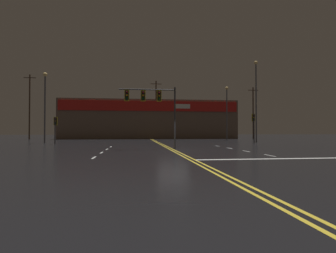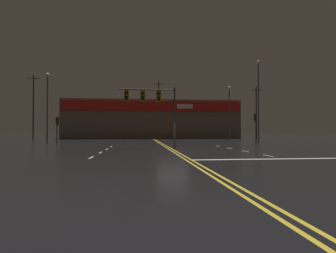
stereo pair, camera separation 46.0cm
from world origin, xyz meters
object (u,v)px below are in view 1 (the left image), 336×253
(traffic_signal_median, at_px, (151,100))
(traffic_signal_corner_northeast, at_px, (254,122))
(traffic_signal_corner_northwest, at_px, (55,124))
(streetlight_median_approach, at_px, (45,98))
(streetlight_near_left, at_px, (256,92))
(streetlight_near_right, at_px, (227,106))

(traffic_signal_median, xyz_separation_m, traffic_signal_corner_northeast, (14.13, 9.92, -1.45))
(traffic_signal_corner_northwest, bearing_deg, traffic_signal_median, -41.85)
(traffic_signal_median, height_order, traffic_signal_corner_northeast, traffic_signal_median)
(streetlight_median_approach, bearing_deg, traffic_signal_corner_northeast, -8.06)
(streetlight_near_left, bearing_deg, streetlight_median_approach, -179.37)
(streetlight_near_left, xyz_separation_m, streetlight_near_right, (-1.86, 7.41, -1.43))
(traffic_signal_corner_northeast, xyz_separation_m, streetlight_median_approach, (-27.47, 3.89, 3.19))
(streetlight_near_right, relative_size, streetlight_median_approach, 1.00)
(traffic_signal_corner_northwest, relative_size, streetlight_near_right, 0.35)
(traffic_signal_corner_northwest, bearing_deg, traffic_signal_corner_northeast, 0.63)
(traffic_signal_median, distance_m, traffic_signal_corner_northwest, 14.58)
(traffic_signal_corner_northwest, distance_m, streetlight_near_left, 28.13)
(traffic_signal_median, bearing_deg, streetlight_median_approach, 134.00)
(traffic_signal_corner_northwest, bearing_deg, streetlight_near_left, 9.34)
(traffic_signal_median, bearing_deg, traffic_signal_corner_northwest, 138.15)
(streetlight_near_right, bearing_deg, traffic_signal_corner_northeast, -92.67)
(traffic_signal_corner_northeast, bearing_deg, streetlight_median_approach, 171.94)
(traffic_signal_corner_northeast, distance_m, streetlight_near_left, 6.70)
(streetlight_near_right, distance_m, streetlight_median_approach, 29.06)
(streetlight_near_right, bearing_deg, streetlight_median_approach, -164.57)
(traffic_signal_corner_northeast, bearing_deg, streetlight_near_left, 60.36)
(streetlight_near_left, distance_m, streetlight_near_right, 7.77)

